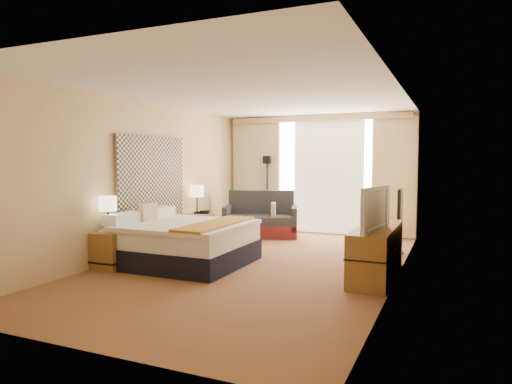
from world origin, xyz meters
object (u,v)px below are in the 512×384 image
at_px(bed, 183,242).
at_px(loveseat, 261,221).
at_px(desk_chair, 391,225).
at_px(lamp_left, 108,204).
at_px(television, 368,209).
at_px(floor_lamp, 267,178).
at_px(nightstand_right, 199,227).
at_px(media_dresser, 377,252).
at_px(nightstand_left, 113,250).
at_px(lamp_right, 197,192).

xyz_separation_m(bed, loveseat, (0.10, 2.87, -0.02)).
xyz_separation_m(desk_chair, lamp_left, (-3.69, -2.87, 0.47)).
bearing_deg(desk_chair, television, -91.58).
bearing_deg(loveseat, television, -65.95).
bearing_deg(floor_lamp, lamp_left, -99.45).
xyz_separation_m(desk_chair, television, (-0.03, -2.19, 0.49)).
bearing_deg(nightstand_right, floor_lamp, 68.73).
distance_m(floor_lamp, lamp_left, 4.48).
xyz_separation_m(media_dresser, bed, (-2.89, -0.37, -0.01)).
distance_m(loveseat, television, 4.07).
height_order(media_dresser, bed, bed).
xyz_separation_m(nightstand_right, lamp_left, (-0.01, -2.56, 0.69)).
distance_m(nightstand_left, television, 3.77).
distance_m(loveseat, desk_chair, 2.87).
xyz_separation_m(nightstand_left, lamp_left, (-0.01, -0.06, 0.69)).
bearing_deg(nightstand_left, media_dresser, 15.84).
bearing_deg(loveseat, lamp_right, -151.22).
bearing_deg(bed, nightstand_left, -140.17).
height_order(lamp_left, television, television).
xyz_separation_m(nightstand_left, floor_lamp, (0.72, 4.35, 0.94)).
relative_size(media_dresser, television, 1.80).
height_order(nightstand_left, bed, bed).
bearing_deg(lamp_left, floor_lamp, 80.55).
height_order(nightstand_right, desk_chair, desk_chair).
relative_size(nightstand_right, desk_chair, 0.49).
xyz_separation_m(nightstand_right, bed, (0.81, -1.82, 0.06)).
bearing_deg(lamp_right, television, -27.09).
xyz_separation_m(nightstand_left, television, (3.65, 0.62, 0.71)).
height_order(nightstand_left, desk_chair, desk_chair).
relative_size(media_dresser, loveseat, 1.05).
bearing_deg(bed, lamp_left, -138.08).
xyz_separation_m(bed, lamp_right, (-0.84, 1.83, 0.65)).
bearing_deg(television, lamp_right, 72.13).
bearing_deg(floor_lamp, nightstand_right, -111.27).
height_order(nightstand_left, television, television).
height_order(media_dresser, floor_lamp, floor_lamp).
relative_size(loveseat, television, 1.71).
relative_size(nightstand_right, bed, 0.29).
relative_size(media_dresser, desk_chair, 1.61).
bearing_deg(lamp_right, desk_chair, 4.71).
distance_m(media_dresser, desk_chair, 1.76).
bearing_deg(nightstand_left, desk_chair, 37.35).
height_order(loveseat, floor_lamp, floor_lamp).
xyz_separation_m(loveseat, television, (2.74, -2.93, 0.67)).
distance_m(nightstand_right, floor_lamp, 2.19).
bearing_deg(media_dresser, loveseat, 138.21).
distance_m(nightstand_right, bed, 2.00).
bearing_deg(media_dresser, television, -96.59).
relative_size(loveseat, desk_chair, 1.53).
relative_size(nightstand_right, loveseat, 0.32).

